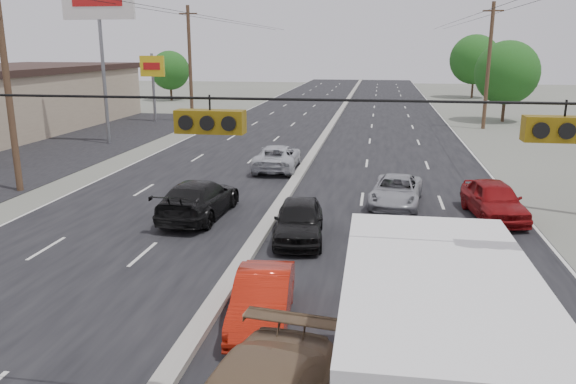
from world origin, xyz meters
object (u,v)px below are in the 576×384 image
(pole_sign_billboard, at_px, (99,10))
(queue_car_c, at_px, (396,191))
(pole_sign_far, at_px, (153,72))
(queue_car_b, at_px, (387,260))
(utility_pole_right_c, at_px, (488,65))
(queue_car_e, at_px, (494,200))
(tree_right_far, at_px, (475,59))
(utility_pole_left_c, at_px, (190,64))
(red_sedan, at_px, (263,299))
(tree_left_far, at_px, (170,70))
(utility_pole_left_b, at_px, (7,80))
(queue_car_a, at_px, (299,220))
(box_truck, at_px, (429,364))
(tree_right_mid, at_px, (507,73))
(oncoming_far, at_px, (278,158))
(oncoming_near, at_px, (199,199))

(pole_sign_billboard, distance_m, queue_car_c, 24.55)
(pole_sign_far, bearing_deg, queue_car_b, -58.18)
(utility_pole_right_c, distance_m, queue_car_e, 26.65)
(tree_right_far, bearing_deg, pole_sign_billboard, -125.99)
(pole_sign_billboard, xyz_separation_m, queue_car_c, (19.34, -12.68, -8.26))
(utility_pole_left_c, xyz_separation_m, pole_sign_billboard, (-2.00, -12.00, 3.76))
(red_sedan, bearing_deg, tree_left_far, 107.74)
(pole_sign_billboard, relative_size, queue_car_c, 2.52)
(utility_pole_left_c, bearing_deg, utility_pole_left_b, -90.00)
(pole_sign_far, xyz_separation_m, red_sedan, (17.40, -35.93, -3.79))
(utility_pole_right_c, distance_m, queue_car_b, 34.13)
(tree_right_far, height_order, queue_car_a, tree_right_far)
(utility_pole_left_c, distance_m, tree_left_far, 22.19)
(box_truck, relative_size, queue_car_e, 1.66)
(tree_right_far, bearing_deg, utility_pole_right_c, -96.65)
(tree_right_mid, distance_m, oncoming_far, 28.89)
(queue_car_a, height_order, queue_car_c, queue_car_a)
(utility_pole_right_c, xyz_separation_m, queue_car_e, (-3.94, -25.99, -4.37))
(pole_sign_billboard, height_order, queue_car_a, pole_sign_billboard)
(utility_pole_left_b, distance_m, tree_left_far, 46.01)
(tree_right_far, relative_size, box_truck, 1.13)
(pole_sign_billboard, bearing_deg, tree_left_far, 103.19)
(queue_car_b, relative_size, oncoming_far, 0.81)
(utility_pole_left_b, xyz_separation_m, tree_right_far, (28.50, 55.00, -0.15))
(utility_pole_left_c, relative_size, queue_car_a, 2.43)
(tree_right_mid, relative_size, tree_right_far, 0.88)
(pole_sign_billboard, xyz_separation_m, pole_sign_far, (-1.50, 12.00, -4.46))
(red_sedan, relative_size, queue_car_b, 0.96)
(queue_car_c, xyz_separation_m, queue_car_e, (3.73, -1.32, 0.13))
(pole_sign_far, xyz_separation_m, tree_right_far, (32.00, 30.00, 0.55))
(utility_pole_right_c, xyz_separation_m, tree_left_far, (-34.50, 20.00, -1.39))
(queue_car_c, bearing_deg, pole_sign_far, 136.83)
(queue_car_e, xyz_separation_m, oncoming_near, (-11.44, -1.72, 0.01))
(utility_pole_left_b, relative_size, pole_sign_far, 1.67)
(red_sedan, height_order, queue_car_c, red_sedan)
(utility_pole_right_c, relative_size, tree_right_mid, 1.40)
(pole_sign_billboard, relative_size, oncoming_far, 2.25)
(oncoming_near, bearing_deg, box_truck, 124.41)
(utility_pole_right_c, xyz_separation_m, queue_car_c, (-7.66, -24.68, -4.50))
(utility_pole_right_c, relative_size, tree_left_far, 1.63)
(utility_pole_right_c, height_order, queue_car_b, utility_pole_right_c)
(utility_pole_right_c, relative_size, red_sedan, 2.64)
(utility_pole_left_c, height_order, queue_car_a, utility_pole_left_c)
(utility_pole_left_b, relative_size, utility_pole_right_c, 1.00)
(tree_left_far, xyz_separation_m, box_truck, (26.90, -60.29, -1.85))
(utility_pole_left_c, relative_size, pole_sign_far, 1.67)
(pole_sign_far, bearing_deg, utility_pole_left_c, 0.00)
(utility_pole_left_b, height_order, red_sedan, utility_pole_left_b)
(tree_right_mid, bearing_deg, queue_car_b, -105.67)
(tree_right_mid, bearing_deg, queue_car_c, -108.90)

